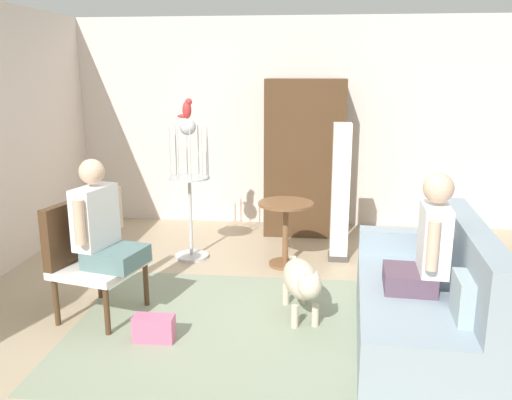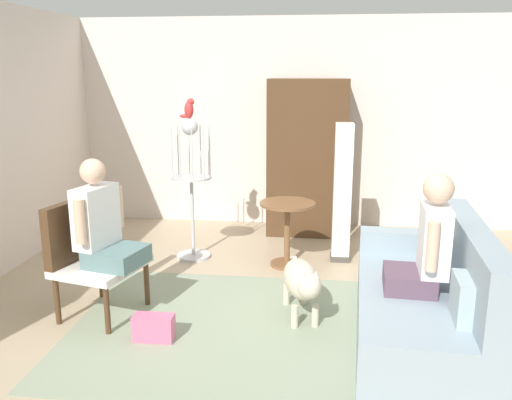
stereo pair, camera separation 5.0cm
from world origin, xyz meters
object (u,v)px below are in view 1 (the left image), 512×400
(person_on_couch, at_px, (427,244))
(armoire_cabinet, at_px, (304,157))
(bird_cage_stand, at_px, (190,185))
(column_lamp, at_px, (340,194))
(round_end_table, at_px, (286,224))
(person_on_armchair, at_px, (102,225))
(parrot, at_px, (187,109))
(couch, at_px, (427,303))
(armchair, at_px, (87,250))
(dog, at_px, (302,280))
(handbag, at_px, (154,328))

(person_on_couch, distance_m, armoire_cabinet, 2.84)
(bird_cage_stand, distance_m, column_lamp, 1.55)
(round_end_table, xyz_separation_m, armoire_cabinet, (0.16, 1.20, 0.49))
(person_on_armchair, xyz_separation_m, column_lamp, (1.92, 1.52, -0.06))
(bird_cage_stand, height_order, parrot, parrot)
(couch, relative_size, armchair, 1.90)
(dog, xyz_separation_m, handbag, (-1.06, -0.49, -0.22))
(round_end_table, relative_size, armoire_cabinet, 0.36)
(round_end_table, xyz_separation_m, bird_cage_stand, (-1.00, 0.13, 0.35))
(round_end_table, height_order, handbag, round_end_table)
(handbag, bearing_deg, bird_cage_stand, 93.93)
(armchair, bearing_deg, dog, 2.89)
(person_on_armchair, relative_size, round_end_table, 1.26)
(armchair, xyz_separation_m, person_on_armchair, (0.15, -0.04, 0.23))
(armchair, distance_m, armoire_cabinet, 3.00)
(round_end_table, height_order, column_lamp, column_lamp)
(person_on_couch, distance_m, dog, 1.03)
(round_end_table, xyz_separation_m, handbag, (-0.88, -1.65, -0.34))
(person_on_armchair, xyz_separation_m, parrot, (0.37, 1.42, 0.80))
(handbag, bearing_deg, column_lamp, 52.98)
(bird_cage_stand, relative_size, handbag, 4.92)
(armchair, xyz_separation_m, armoire_cabinet, (1.69, 2.45, 0.38))
(couch, distance_m, parrot, 2.92)
(parrot, distance_m, handbag, 2.31)
(armoire_cabinet, bearing_deg, person_on_couch, -71.67)
(person_on_couch, height_order, round_end_table, person_on_couch)
(bird_cage_stand, height_order, column_lamp, bird_cage_stand)
(round_end_table, relative_size, bird_cage_stand, 0.45)
(person_on_armchair, xyz_separation_m, dog, (1.56, 0.13, -0.45))
(couch, bearing_deg, parrot, 142.59)
(person_on_couch, height_order, handbag, person_on_couch)
(armchair, xyz_separation_m, dog, (1.71, 0.09, -0.22))
(person_on_armchair, height_order, bird_cage_stand, bird_cage_stand)
(dog, relative_size, bird_cage_stand, 0.61)
(armchair, xyz_separation_m, parrot, (0.52, 1.38, 1.02))
(parrot, bearing_deg, handbag, -86.00)
(bird_cage_stand, xyz_separation_m, handbag, (0.12, -1.79, -0.68))
(armchair, relative_size, column_lamp, 0.65)
(dog, bearing_deg, couch, -18.88)
(person_on_armchair, xyz_separation_m, bird_cage_stand, (0.37, 1.42, 0.02))
(bird_cage_stand, bearing_deg, armoire_cabinet, 42.66)
(handbag, bearing_deg, person_on_armchair, 143.38)
(bird_cage_stand, bearing_deg, person_on_couch, -38.35)
(armchair, relative_size, parrot, 4.66)
(bird_cage_stand, height_order, armoire_cabinet, armoire_cabinet)
(person_on_armchair, relative_size, column_lamp, 0.58)
(armchair, height_order, bird_cage_stand, bird_cage_stand)
(person_on_couch, height_order, column_lamp, column_lamp)
(round_end_table, distance_m, parrot, 1.52)
(armchair, xyz_separation_m, handbag, (0.65, -0.41, -0.44))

